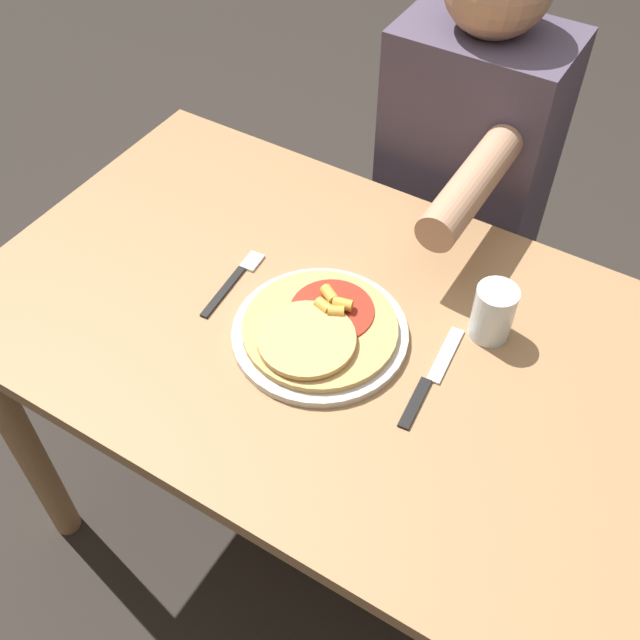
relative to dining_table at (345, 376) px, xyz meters
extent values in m
plane|color=#2D2823|center=(0.00, 0.00, -0.65)|extent=(8.00, 8.00, 0.00)
cube|color=#9E754C|center=(0.00, 0.00, 0.10)|extent=(1.29, 0.75, 0.03)
cylinder|color=#9E754C|center=(-0.59, -0.31, -0.28)|extent=(0.06, 0.06, 0.74)
cylinder|color=#9E754C|center=(-0.59, 0.31, -0.28)|extent=(0.06, 0.06, 0.74)
cylinder|color=beige|center=(-0.03, -0.03, 0.13)|extent=(0.29, 0.29, 0.01)
cylinder|color=tan|center=(-0.03, -0.03, 0.14)|extent=(0.25, 0.25, 0.01)
cylinder|color=#9E2819|center=(-0.03, 0.01, 0.15)|extent=(0.14, 0.14, 0.00)
cylinder|color=tan|center=(-0.03, -0.07, 0.15)|extent=(0.16, 0.16, 0.01)
cylinder|color=gold|center=(-0.02, 0.00, 0.16)|extent=(0.03, 0.03, 0.02)
cylinder|color=gold|center=(-0.05, 0.03, 0.16)|extent=(0.04, 0.03, 0.02)
cylinder|color=gold|center=(-0.05, 0.00, 0.16)|extent=(0.03, 0.03, 0.02)
cylinder|color=gold|center=(-0.02, 0.02, 0.16)|extent=(0.04, 0.03, 0.02)
cube|color=black|center=(-0.23, -0.03, 0.12)|extent=(0.03, 0.13, 0.00)
cube|color=silver|center=(-0.23, 0.05, 0.12)|extent=(0.03, 0.05, 0.00)
cube|color=black|center=(0.16, -0.07, 0.12)|extent=(0.03, 0.10, 0.00)
cube|color=silver|center=(0.16, 0.04, 0.12)|extent=(0.03, 0.12, 0.00)
cylinder|color=silver|center=(0.20, 0.12, 0.17)|extent=(0.07, 0.07, 0.10)
cylinder|color=#2D2D38|center=(-0.11, 0.56, -0.40)|extent=(0.11, 0.11, 0.50)
cylinder|color=#2D2D38|center=(0.04, 0.56, -0.40)|extent=(0.11, 0.11, 0.50)
cube|color=#4C4256|center=(-0.03, 0.56, 0.12)|extent=(0.33, 0.22, 0.53)
cylinder|color=tan|center=(0.07, 0.30, 0.25)|extent=(0.07, 0.30, 0.07)
camera|label=1|loc=(0.38, -0.71, 1.06)|focal=42.00mm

